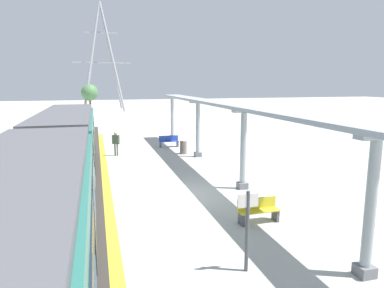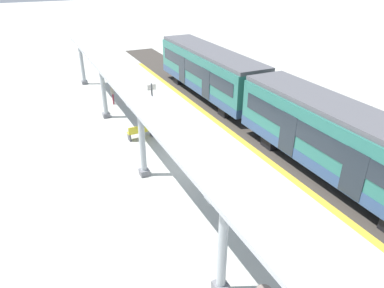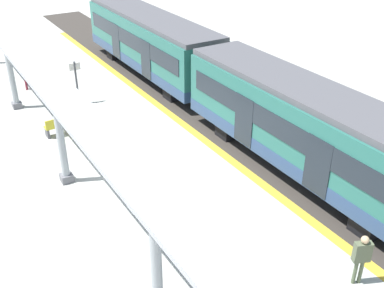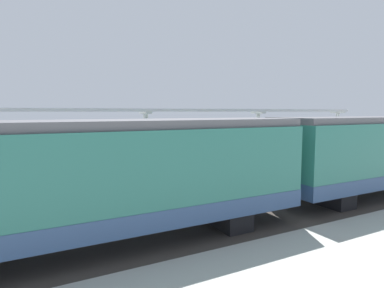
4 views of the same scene
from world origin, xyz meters
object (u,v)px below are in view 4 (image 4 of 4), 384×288
object	(u,v)px
canopy_pillar_third	(146,145)
platform_info_sign	(275,153)
canopy_pillar_second	(258,139)
passenger_by_the_benches	(293,152)
bench_mid_platform	(215,168)
train_far_carriage	(104,181)
train_near_carriage	(384,153)
canopy_pillar_nearest	(337,135)

from	to	relation	value
canopy_pillar_third	platform_info_sign	size ratio (longest dim) A/B	1.68
canopy_pillar_second	passenger_by_the_benches	world-z (taller)	canopy_pillar_second
bench_mid_platform	passenger_by_the_benches	distance (m)	6.19
train_far_carriage	platform_info_sign	bearing A→B (deg)	-64.58
platform_info_sign	passenger_by_the_benches	distance (m)	3.73
canopy_pillar_second	passenger_by_the_benches	xyz separation A→B (m)	(-1.03, -2.20, -0.86)
train_far_carriage	train_near_carriage	bearing A→B (deg)	-90.00
train_far_carriage	canopy_pillar_nearest	world-z (taller)	canopy_pillar_nearest
bench_mid_platform	passenger_by_the_benches	world-z (taller)	passenger_by_the_benches
canopy_pillar_nearest	canopy_pillar_third	bearing A→B (deg)	90.00
canopy_pillar_second	passenger_by_the_benches	size ratio (longest dim) A/B	2.27
bench_mid_platform	platform_info_sign	distance (m)	3.52
canopy_pillar_nearest	canopy_pillar_second	bearing A→B (deg)	90.00
bench_mid_platform	train_near_carriage	bearing A→B (deg)	-145.16
canopy_pillar_third	bench_mid_platform	world-z (taller)	canopy_pillar_third
canopy_pillar_third	bench_mid_platform	size ratio (longest dim) A/B	2.45
passenger_by_the_benches	platform_info_sign	bearing A→B (deg)	119.06
canopy_pillar_third	canopy_pillar_second	bearing A→B (deg)	-90.00
train_near_carriage	canopy_pillar_nearest	bearing A→B (deg)	-41.23
canopy_pillar_third	bench_mid_platform	xyz separation A→B (m)	(-1.07, -3.82, -1.44)
train_far_carriage	canopy_pillar_second	world-z (taller)	canopy_pillar_second
canopy_pillar_nearest	bench_mid_platform	world-z (taller)	canopy_pillar_nearest
canopy_pillar_second	bench_mid_platform	world-z (taller)	canopy_pillar_second
bench_mid_platform	passenger_by_the_benches	size ratio (longest dim) A/B	0.92
canopy_pillar_nearest	canopy_pillar_third	xyz separation A→B (m)	(0.00, 15.55, 0.00)
canopy_pillar_third	train_far_carriage	bearing A→B (deg)	153.21
train_far_carriage	canopy_pillar_nearest	bearing A→B (deg)	-67.91
canopy_pillar_nearest	canopy_pillar_second	xyz separation A→B (m)	(0.00, 7.77, 0.00)
train_near_carriage	canopy_pillar_nearest	world-z (taller)	canopy_pillar_nearest
train_far_carriage	canopy_pillar_nearest	xyz separation A→B (m)	(7.94, -19.56, 0.05)
canopy_pillar_second	canopy_pillar_third	world-z (taller)	same
bench_mid_platform	platform_info_sign	xyz separation A→B (m)	(-1.76, -2.91, 0.89)
train_near_carriage	passenger_by_the_benches	world-z (taller)	train_near_carriage
canopy_pillar_third	canopy_pillar_nearest	bearing A→B (deg)	-90.00
train_near_carriage	train_far_carriage	world-z (taller)	same
canopy_pillar_nearest	train_near_carriage	bearing A→B (deg)	138.77
train_near_carriage	bench_mid_platform	bearing A→B (deg)	34.84
train_far_carriage	platform_info_sign	xyz separation A→B (m)	(5.11, -10.74, -0.50)
train_near_carriage	passenger_by_the_benches	distance (m)	7.09
passenger_by_the_benches	train_near_carriage	bearing A→B (deg)	168.65
canopy_pillar_nearest	passenger_by_the_benches	distance (m)	5.73
train_near_carriage	platform_info_sign	xyz separation A→B (m)	(5.11, 1.86, -0.50)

